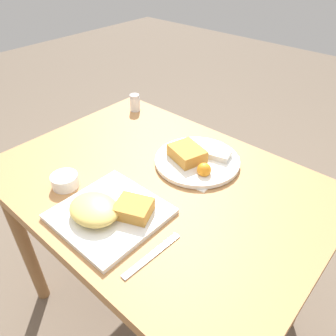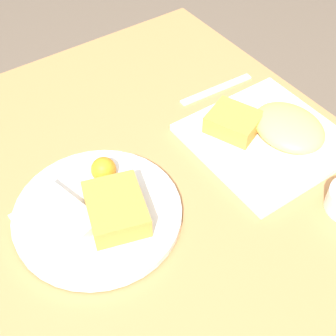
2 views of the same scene
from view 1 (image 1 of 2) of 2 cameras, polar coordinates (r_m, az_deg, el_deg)
name	(u,v)px [view 1 (image 1 of 2)]	position (r m, az deg, el deg)	size (l,w,h in m)	color
ground_plane	(161,308)	(1.56, -1.22, -23.20)	(8.00, 8.00, 0.00)	brown
dining_table	(159,202)	(1.07, -1.65, -5.96)	(1.01, 0.73, 0.72)	#B27A47
menu_card	(202,165)	(1.07, 6.00, 0.52)	(0.17, 0.24, 0.00)	silver
plate_square_near	(107,211)	(0.89, -10.55, -7.44)	(0.26, 0.26, 0.06)	white
plate_oval_far	(196,159)	(1.07, 4.95, 1.64)	(0.28, 0.28, 0.05)	white
sauce_ramekin	(65,180)	(1.02, -17.53, -2.08)	(0.08, 0.08, 0.04)	white
salt_shaker	(135,104)	(1.40, -5.78, 11.09)	(0.04, 0.04, 0.07)	white
butter_knife	(152,255)	(0.80, -2.83, -14.96)	(0.03, 0.18, 0.00)	silver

